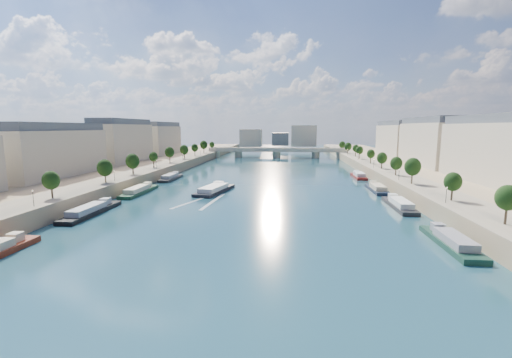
# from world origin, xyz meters

# --- Properties ---
(ground) EXTENTS (700.00, 700.00, 0.00)m
(ground) POSITION_xyz_m (0.00, 100.00, 0.00)
(ground) COLOR #0B2731
(ground) RESTS_ON ground
(quay_left) EXTENTS (44.00, 520.00, 5.00)m
(quay_left) POSITION_xyz_m (-72.00, 100.00, 2.50)
(quay_left) COLOR #9E8460
(quay_left) RESTS_ON ground
(quay_right) EXTENTS (44.00, 520.00, 5.00)m
(quay_right) POSITION_xyz_m (72.00, 100.00, 2.50)
(quay_right) COLOR #9E8460
(quay_right) RESTS_ON ground
(pave_left) EXTENTS (14.00, 520.00, 0.10)m
(pave_left) POSITION_xyz_m (-57.00, 100.00, 5.05)
(pave_left) COLOR gray
(pave_left) RESTS_ON quay_left
(pave_right) EXTENTS (14.00, 520.00, 0.10)m
(pave_right) POSITION_xyz_m (57.00, 100.00, 5.05)
(pave_right) COLOR gray
(pave_right) RESTS_ON quay_right
(trees_left) EXTENTS (4.80, 268.80, 8.26)m
(trees_left) POSITION_xyz_m (-55.00, 102.00, 10.48)
(trees_left) COLOR #382B1E
(trees_left) RESTS_ON ground
(trees_right) EXTENTS (4.80, 268.80, 8.26)m
(trees_right) POSITION_xyz_m (55.00, 110.00, 10.48)
(trees_right) COLOR #382B1E
(trees_right) RESTS_ON ground
(lamps_left) EXTENTS (0.36, 200.36, 4.28)m
(lamps_left) POSITION_xyz_m (-52.50, 90.00, 7.78)
(lamps_left) COLOR black
(lamps_left) RESTS_ON ground
(lamps_right) EXTENTS (0.36, 200.36, 4.28)m
(lamps_right) POSITION_xyz_m (52.50, 105.00, 7.78)
(lamps_right) COLOR black
(lamps_right) RESTS_ON ground
(buildings_left) EXTENTS (16.00, 226.00, 23.20)m
(buildings_left) POSITION_xyz_m (-85.00, 112.00, 16.45)
(buildings_left) COLOR beige
(buildings_left) RESTS_ON ground
(buildings_right) EXTENTS (16.00, 226.00, 23.20)m
(buildings_right) POSITION_xyz_m (85.00, 112.00, 16.45)
(buildings_right) COLOR beige
(buildings_right) RESTS_ON ground
(skyline) EXTENTS (79.00, 42.00, 22.00)m
(skyline) POSITION_xyz_m (3.19, 319.52, 14.66)
(skyline) COLOR beige
(skyline) RESTS_ON ground
(bridge) EXTENTS (112.00, 12.00, 8.15)m
(bridge) POSITION_xyz_m (0.00, 235.40, 5.08)
(bridge) COLOR #C1B79E
(bridge) RESTS_ON ground
(tour_barge) EXTENTS (11.95, 25.85, 3.58)m
(tour_barge) POSITION_xyz_m (-17.54, 80.01, 0.89)
(tour_barge) COLOR black
(tour_barge) RESTS_ON ground
(wake) EXTENTS (12.71, 26.01, 0.04)m
(wake) POSITION_xyz_m (-17.54, 63.34, 0.02)
(wake) COLOR silver
(wake) RESTS_ON ground
(moored_barges_left) EXTENTS (5.00, 153.41, 3.60)m
(moored_barges_left) POSITION_xyz_m (-45.50, 43.93, 0.84)
(moored_barges_left) COLOR #1B273C
(moored_barges_left) RESTS_ON ground
(moored_barges_right) EXTENTS (5.00, 161.64, 3.60)m
(moored_barges_right) POSITION_xyz_m (45.50, 52.91, 0.84)
(moored_barges_right) COLOR black
(moored_barges_right) RESTS_ON ground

